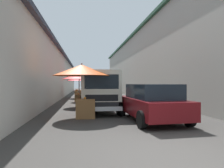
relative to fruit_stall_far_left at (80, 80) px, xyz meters
name	(u,v)px	position (x,y,z in m)	size (l,w,h in m)	color
ground	(104,101)	(3.98, -1.95, -1.67)	(90.00, 90.00, 0.00)	#3D3A38
building_left_whitewash	(21,74)	(6.23, 5.37, 0.62)	(49.80, 7.50, 4.57)	beige
building_right_concrete	(174,63)	(6.23, -9.27, 1.86)	(49.80, 7.50, 7.06)	#A39E93
fruit_stall_far_left	(80,80)	(0.00, 0.00, 0.00)	(2.15, 2.15, 2.25)	#9E9EA3
fruit_stall_far_right	(82,75)	(-4.28, -0.20, 0.17)	(2.50, 2.50, 2.38)	#9E9EA3
fruit_stall_mid_lane	(79,81)	(7.57, 0.26, 0.06)	(2.44, 2.44, 2.27)	#9E9EA3
fruit_stall_near_left	(81,80)	(3.90, -0.05, 0.05)	(2.14, 2.14, 2.44)	#9E9EA3
hatchback_car	(151,102)	(-5.51, -2.92, -0.94)	(4.01, 2.12, 1.45)	#600F14
delivery_truck	(100,92)	(-3.17, -1.04, -0.63)	(4.93, 1.99, 2.08)	black
vendor_by_crates	(111,90)	(4.03, -2.52, -0.75)	(0.62, 0.32, 1.60)	#665B4C
vendor_in_shade	(95,92)	(0.69, -1.04, -0.76)	(0.42, 0.54, 1.59)	navy
parked_scooter	(135,95)	(4.78, -4.81, -1.22)	(1.69, 0.33, 1.14)	black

